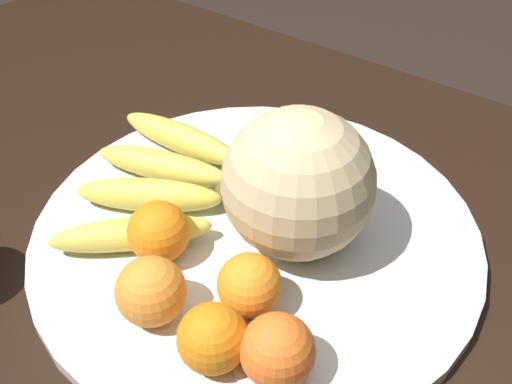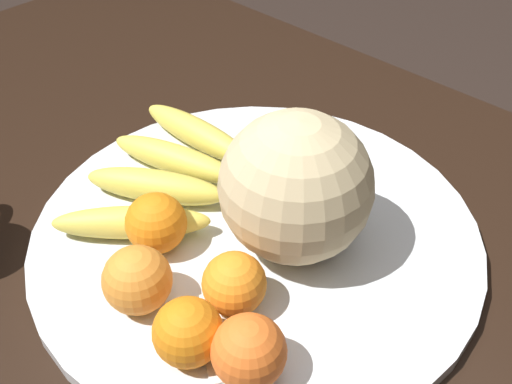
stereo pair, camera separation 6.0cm
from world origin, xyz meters
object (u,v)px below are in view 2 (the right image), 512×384
(melon, at_px, (296,187))
(orange_front_left, at_px, (188,332))
(orange_front_right, at_px, (137,280))
(orange_back_right, at_px, (234,284))
(fruit_bowl, at_px, (256,232))
(banana_bunch, at_px, (168,173))
(orange_mid_center, at_px, (156,223))
(orange_back_left, at_px, (249,351))
(produce_tag, at_px, (216,335))
(kitchen_table, at_px, (281,354))

(melon, bearing_deg, orange_front_left, 98.15)
(orange_front_right, bearing_deg, orange_back_right, -138.19)
(orange_front_left, bearing_deg, orange_back_right, -81.76)
(orange_front_left, xyz_separation_m, orange_front_right, (0.07, -0.01, 0.00))
(fruit_bowl, bearing_deg, melon, -166.52)
(fruit_bowl, xyz_separation_m, banana_bunch, (0.12, 0.02, 0.03))
(fruit_bowl, bearing_deg, orange_mid_center, 57.82)
(orange_back_right, bearing_deg, melon, -81.92)
(orange_back_left, relative_size, produce_tag, 0.65)
(orange_front_right, xyz_separation_m, orange_back_left, (-0.13, -0.01, -0.00))
(orange_front_left, bearing_deg, orange_back_left, -157.86)
(kitchen_table, relative_size, banana_bunch, 6.64)
(orange_back_right, bearing_deg, banana_bunch, -21.73)
(orange_back_left, xyz_separation_m, orange_back_right, (0.06, -0.04, -0.00))
(orange_back_right, bearing_deg, orange_front_right, 41.81)
(fruit_bowl, bearing_deg, orange_front_left, 113.34)
(melon, distance_m, produce_tag, 0.16)
(banana_bunch, distance_m, orange_front_right, 0.17)
(melon, height_order, banana_bunch, melon)
(banana_bunch, bearing_deg, orange_back_left, 130.64)
(banana_bunch, xyz_separation_m, produce_tag, (-0.19, 0.11, -0.02))
(orange_front_left, relative_size, orange_back_right, 1.01)
(banana_bunch, xyz_separation_m, orange_back_left, (-0.24, 0.11, 0.01))
(kitchen_table, relative_size, orange_front_right, 25.51)
(kitchen_table, xyz_separation_m, orange_front_left, (0.01, 0.11, 0.14))
(orange_mid_center, relative_size, orange_back_left, 0.99)
(melon, relative_size, banana_bunch, 0.61)
(orange_back_right, bearing_deg, kitchen_table, -115.05)
(orange_back_right, bearing_deg, orange_front_left, 98.24)
(kitchen_table, height_order, orange_mid_center, orange_mid_center)
(fruit_bowl, xyz_separation_m, orange_front_left, (-0.07, 0.15, 0.04))
(orange_back_right, distance_m, produce_tag, 0.05)
(kitchen_table, xyz_separation_m, fruit_bowl, (0.08, -0.04, 0.10))
(kitchen_table, xyz_separation_m, banana_bunch, (0.20, -0.02, 0.13))
(melon, distance_m, orange_mid_center, 0.14)
(orange_back_left, height_order, produce_tag, orange_back_left)
(fruit_bowl, height_order, orange_front_left, orange_front_left)
(fruit_bowl, relative_size, orange_front_right, 7.41)
(fruit_bowl, xyz_separation_m, orange_back_left, (-0.12, 0.13, 0.04))
(orange_back_left, distance_m, orange_back_right, 0.07)
(fruit_bowl, bearing_deg, orange_back_left, 131.46)
(orange_front_left, distance_m, orange_mid_center, 0.14)
(fruit_bowl, height_order, orange_mid_center, orange_mid_center)
(melon, bearing_deg, orange_back_right, 98.08)
(orange_back_left, relative_size, orange_back_right, 1.06)
(produce_tag, bearing_deg, fruit_bowl, -29.40)
(banana_bunch, xyz_separation_m, orange_mid_center, (-0.07, 0.07, 0.01))
(orange_front_right, bearing_deg, orange_mid_center, -52.24)
(fruit_bowl, xyz_separation_m, orange_front_right, (0.01, 0.15, 0.04))
(fruit_bowl, bearing_deg, produce_tag, 119.06)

